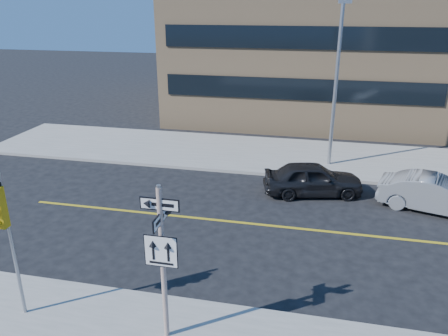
% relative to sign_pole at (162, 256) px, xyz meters
% --- Properties ---
extents(ground, '(120.00, 120.00, 0.00)m').
position_rel_sign_pole_xyz_m(ground, '(0.00, 2.51, -2.44)').
color(ground, black).
rests_on(ground, ground).
extents(sign_pole, '(0.92, 0.92, 4.06)m').
position_rel_sign_pole_xyz_m(sign_pole, '(0.00, 0.00, 0.00)').
color(sign_pole, white).
rests_on(sign_pole, near_sidewalk).
extents(traffic_signal, '(0.32, 0.45, 4.00)m').
position_rel_sign_pole_xyz_m(traffic_signal, '(-4.00, -0.15, 0.59)').
color(traffic_signal, gray).
rests_on(traffic_signal, near_sidewalk).
extents(parked_car_a, '(2.62, 4.52, 1.45)m').
position_rel_sign_pole_xyz_m(parked_car_a, '(3.26, 9.84, -1.71)').
color(parked_car_a, black).
rests_on(parked_car_a, ground).
extents(parked_car_b, '(2.68, 4.61, 1.43)m').
position_rel_sign_pole_xyz_m(parked_car_b, '(8.11, 9.22, -1.72)').
color(parked_car_b, gray).
rests_on(parked_car_b, ground).
extents(streetlight_a, '(0.55, 2.25, 8.00)m').
position_rel_sign_pole_xyz_m(streetlight_a, '(4.00, 13.27, 2.32)').
color(streetlight_a, gray).
rests_on(streetlight_a, far_sidewalk).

